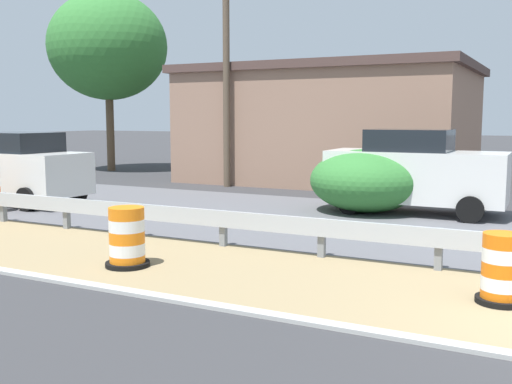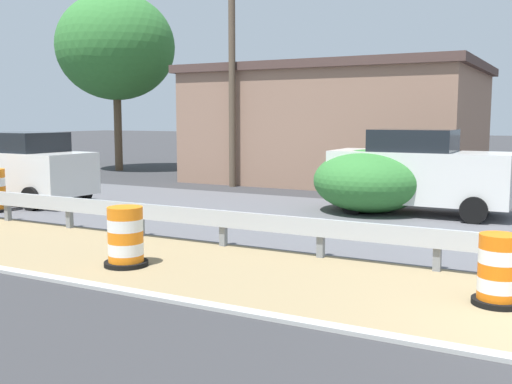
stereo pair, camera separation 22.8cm
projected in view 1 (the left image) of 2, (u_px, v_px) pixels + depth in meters
name	position (u px, v px, depth m)	size (l,w,h in m)	color
traffic_barrel_nearest	(502.00, 272.00, 8.03)	(0.66, 0.66, 0.96)	orange
traffic_barrel_close	(127.00, 240.00, 10.02)	(0.74, 0.74, 1.00)	orange
car_trailing_near_lane	(415.00, 172.00, 15.53)	(2.02, 4.49, 2.17)	silver
car_lead_far_lane	(17.00, 168.00, 17.34)	(2.13, 4.45, 2.05)	silver
roadside_shop_near	(333.00, 124.00, 23.83)	(7.96, 10.68, 4.42)	#93705B
utility_pole_near	(226.00, 66.00, 21.10)	(0.24, 1.80, 8.23)	brown
bush_roadside	(366.00, 180.00, 15.83)	(2.96, 2.96, 1.66)	#337533
tree_roadside	(108.00, 47.00, 27.44)	(5.39, 5.39, 8.12)	brown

